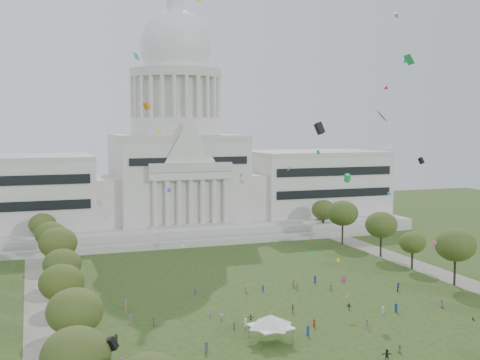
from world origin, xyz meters
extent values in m
plane|color=#304519|center=(0.00, 0.00, 0.00)|extent=(400.00, 400.00, 0.00)
cube|color=#B9B7AE|center=(0.00, 115.00, 2.00)|extent=(160.00, 60.00, 4.00)
cube|color=#B9B7AE|center=(0.00, 82.00, 1.00)|extent=(130.00, 3.00, 2.00)
cube|color=#B9B7AE|center=(0.00, 90.00, 2.50)|extent=(140.00, 3.00, 5.00)
cube|color=silver|center=(-55.00, 114.00, 15.00)|extent=(50.00, 34.00, 22.00)
cube|color=silver|center=(55.00, 114.00, 15.00)|extent=(50.00, 34.00, 22.00)
cube|color=silver|center=(-27.00, 112.00, 12.00)|extent=(12.00, 26.00, 16.00)
cube|color=silver|center=(27.00, 112.00, 12.00)|extent=(12.00, 26.00, 16.00)
cube|color=silver|center=(0.00, 114.00, 18.00)|extent=(44.00, 38.00, 28.00)
cube|color=silver|center=(0.00, 94.00, 21.20)|extent=(28.00, 3.00, 2.40)
cube|color=black|center=(-55.00, 96.80, 17.00)|extent=(46.00, 0.40, 11.00)
cube|color=black|center=(55.00, 96.80, 17.00)|extent=(46.00, 0.40, 11.00)
cylinder|color=silver|center=(0.00, 114.00, 37.40)|extent=(32.00, 32.00, 6.00)
cylinder|color=silver|center=(0.00, 114.00, 47.40)|extent=(28.00, 28.00, 14.00)
cylinder|color=#B9B7AE|center=(0.00, 114.00, 55.90)|extent=(32.40, 32.40, 3.00)
cylinder|color=silver|center=(0.00, 114.00, 61.40)|extent=(22.00, 22.00, 8.00)
ellipsoid|color=silver|center=(0.00, 114.00, 65.40)|extent=(25.00, 25.00, 26.20)
cylinder|color=silver|center=(0.00, 114.00, 78.90)|extent=(6.00, 6.00, 5.00)
cube|color=gray|center=(-48.00, 30.00, 0.02)|extent=(8.00, 160.00, 0.04)
cube|color=gray|center=(48.00, 30.00, 0.02)|extent=(8.00, 160.00, 0.04)
ellipsoid|color=#34461A|center=(-45.26, -21.68, 8.97)|extent=(8.85, 8.85, 7.24)
cylinder|color=black|center=(-44.07, -2.96, 2.88)|extent=(0.56, 0.56, 5.75)
ellipsoid|color=#3B4E1B|center=(-44.07, -2.96, 8.97)|extent=(8.86, 8.86, 7.25)
cylinder|color=black|center=(-45.04, 17.30, 2.73)|extent=(0.56, 0.56, 5.47)
ellipsoid|color=#374714|center=(-45.04, 17.30, 8.53)|extent=(8.42, 8.42, 6.89)
cylinder|color=black|center=(44.17, 17.44, 3.10)|extent=(0.56, 0.56, 6.20)
ellipsoid|color=#39481A|center=(44.17, 17.44, 9.68)|extent=(9.55, 9.55, 7.82)
cylinder|color=black|center=(-44.09, 33.92, 2.64)|extent=(0.56, 0.56, 5.27)
ellipsoid|color=#334719|center=(-44.09, 33.92, 8.23)|extent=(8.12, 8.12, 6.65)
cylinder|color=black|center=(44.40, 34.48, 2.28)|extent=(0.56, 0.56, 4.56)
ellipsoid|color=#3B4D16|center=(44.40, 34.48, 7.11)|extent=(7.01, 7.01, 5.74)
cylinder|color=black|center=(-44.08, 52.42, 3.02)|extent=(0.56, 0.56, 6.03)
ellipsoid|color=#39491A|center=(-44.08, 52.42, 9.41)|extent=(9.29, 9.29, 7.60)
cylinder|color=black|center=(44.76, 50.04, 2.98)|extent=(0.56, 0.56, 5.97)
ellipsoid|color=#334818|center=(44.76, 50.04, 9.31)|extent=(9.19, 9.19, 7.52)
cylinder|color=black|center=(-45.22, 71.01, 2.70)|extent=(0.56, 0.56, 5.41)
ellipsoid|color=#3A4F19|center=(-45.22, 71.01, 8.44)|extent=(8.33, 8.33, 6.81)
cylinder|color=black|center=(43.49, 70.19, 3.19)|extent=(0.56, 0.56, 6.37)
ellipsoid|color=#304817|center=(43.49, 70.19, 9.94)|extent=(9.82, 9.82, 8.03)
cylinder|color=black|center=(-46.87, 89.14, 2.66)|extent=(0.56, 0.56, 5.32)
ellipsoid|color=#3A4F1B|center=(-46.87, 89.14, 8.29)|extent=(8.19, 8.19, 6.70)
cylinder|color=black|center=(45.96, 88.13, 2.73)|extent=(0.56, 0.56, 5.47)
ellipsoid|color=#354817|center=(45.96, 88.13, 8.53)|extent=(8.42, 8.42, 6.89)
cylinder|color=#4C4C4C|center=(-14.02, -5.58, 1.31)|extent=(0.12, 0.12, 2.62)
cylinder|color=#4C4C4C|center=(-8.15, -5.58, 1.31)|extent=(0.12, 0.12, 2.62)
cylinder|color=#4C4C4C|center=(-14.02, 0.29, 1.31)|extent=(0.12, 0.12, 2.62)
cylinder|color=#4C4C4C|center=(-8.15, 0.29, 1.31)|extent=(0.12, 0.12, 2.62)
cube|color=white|center=(-11.08, -2.64, 2.72)|extent=(7.27, 7.27, 0.21)
pyramid|color=white|center=(-11.08, -2.64, 3.88)|extent=(10.18, 10.18, 2.10)
imported|color=#994C8C|center=(30.06, 3.88, 0.79)|extent=(0.81, 0.92, 1.59)
imported|color=navy|center=(28.44, 17.04, 1.00)|extent=(1.13, 1.07, 1.99)
imported|color=#994C8C|center=(8.57, -2.13, 0.91)|extent=(0.70, 1.22, 1.83)
imported|color=olive|center=(-0.76, 10.78, 0.91)|extent=(0.76, 1.15, 1.82)
imported|color=olive|center=(-10.69, 8.37, 0.77)|extent=(1.51, 1.21, 1.54)
imported|color=#33723F|center=(7.15, -14.71, 0.74)|extent=(0.53, 0.77, 1.49)
imported|color=silver|center=(-15.46, 12.01, 0.84)|extent=(0.95, 0.79, 1.68)
imported|color=silver|center=(15.93, 3.99, 0.82)|extent=(1.03, 1.18, 1.64)
imported|color=#26262B|center=(11.06, 8.89, 0.68)|extent=(0.66, 0.90, 1.37)
imported|color=#26262B|center=(3.31, -16.81, 0.94)|extent=(1.88, 1.18, 1.89)
cube|color=#26262B|center=(-41.65, -0.71, 0.93)|extent=(0.47, 0.57, 1.86)
cube|color=#B21E1E|center=(-0.44, 1.74, 0.73)|extent=(0.45, 0.44, 1.46)
cube|color=navy|center=(13.81, 29.94, 0.90)|extent=(0.53, 0.41, 1.80)
cube|color=#4C4C51|center=(-28.68, 12.18, 0.89)|extent=(0.43, 0.54, 1.79)
cube|color=#994C8C|center=(-32.04, 25.37, 0.90)|extent=(0.32, 0.49, 1.80)
cube|color=#4C4C51|center=(-16.01, 29.56, 0.76)|extent=(0.47, 0.44, 1.52)
cube|color=#B21E1E|center=(-42.00, 29.86, 0.83)|extent=(0.48, 0.52, 1.66)
cube|color=silver|center=(-12.69, 5.89, 0.85)|extent=(0.33, 0.48, 1.69)
cube|color=#4C4C51|center=(14.24, 22.83, 0.74)|extent=(0.46, 0.41, 1.49)
cube|color=#33723F|center=(7.32, 26.07, 0.77)|extent=(0.35, 0.46, 1.55)
cube|color=navy|center=(19.14, 4.15, 0.92)|extent=(0.50, 0.57, 1.83)
cube|color=olive|center=(-4.62, 27.58, 0.77)|extent=(0.48, 0.45, 1.55)
cube|color=#4C4C51|center=(-23.10, -3.77, 0.90)|extent=(0.56, 0.50, 1.81)
cube|color=navy|center=(-3.60, -2.12, 0.91)|extent=(0.55, 0.45, 1.82)
cube|color=#33723F|center=(-15.06, 5.49, 0.75)|extent=(0.34, 0.45, 1.50)
cube|color=navy|center=(-0.59, 27.54, 0.73)|extent=(0.45, 0.44, 1.46)
cube|color=olive|center=(7.74, 28.88, 0.88)|extent=(0.49, 0.55, 1.76)
cube|color=#994C8C|center=(-17.10, 14.10, 0.76)|extent=(0.29, 0.43, 1.51)
cube|color=#26262B|center=(-36.81, 4.68, 0.94)|extent=(0.52, 0.58, 1.87)
cube|color=#994C8C|center=(-32.64, 15.42, 0.74)|extent=(0.46, 0.44, 1.48)
cube|color=olive|center=(-32.39, 23.02, 0.85)|extent=(0.34, 0.48, 1.69)
camera|label=1|loc=(-50.04, -97.26, 37.72)|focal=45.00mm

